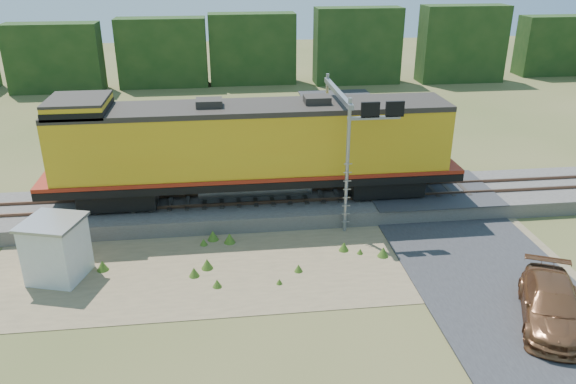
{
  "coord_description": "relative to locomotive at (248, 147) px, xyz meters",
  "views": [
    {
      "loc": [
        -4.28,
        -21.7,
        13.11
      ],
      "look_at": [
        -1.27,
        3.0,
        2.4
      ],
      "focal_mm": 35.0,
      "sensor_mm": 36.0,
      "label": 1
    }
  ],
  "objects": [
    {
      "name": "ballast",
      "position": [
        3.01,
        0.0,
        -3.33
      ],
      "size": [
        70.0,
        5.0,
        0.8
      ],
      "primitive_type": "cube",
      "color": "slate",
      "rests_on": "ground"
    },
    {
      "name": "weed_clumps",
      "position": [
        -0.49,
        -5.9,
        -3.73
      ],
      "size": [
        15.0,
        6.2,
        0.56
      ],
      "primitive_type": null,
      "color": "#40631C",
      "rests_on": "ground"
    },
    {
      "name": "dirt_shoulder",
      "position": [
        1.01,
        -5.5,
        -3.72
      ],
      "size": [
        26.0,
        8.0,
        0.03
      ],
      "primitive_type": "cube",
      "color": "#8C7754",
      "rests_on": "ground"
    },
    {
      "name": "shed",
      "position": [
        -8.58,
        -5.6,
        -2.35
      ],
      "size": [
        2.88,
        2.88,
        2.74
      ],
      "rotation": [
        0.0,
        0.0,
        -0.29
      ],
      "color": "silver",
      "rests_on": "ground"
    },
    {
      "name": "locomotive",
      "position": [
        0.0,
        0.0,
        0.0
      ],
      "size": [
        21.8,
        3.32,
        5.62
      ],
      "color": "black",
      "rests_on": "rails"
    },
    {
      "name": "ground",
      "position": [
        3.01,
        -6.0,
        -3.73
      ],
      "size": [
        140.0,
        140.0,
        0.0
      ],
      "primitive_type": "plane",
      "color": "#475123",
      "rests_on": "ground"
    },
    {
      "name": "tree_line_north",
      "position": [
        3.01,
        32.0,
        -0.66
      ],
      "size": [
        130.0,
        3.0,
        6.5
      ],
      "color": "#163212",
      "rests_on": "ground"
    },
    {
      "name": "car",
      "position": [
        10.81,
        -11.22,
        -2.98
      ],
      "size": [
        4.1,
        5.62,
        1.51
      ],
      "primitive_type": "imported",
      "rotation": [
        0.0,
        0.0,
        -0.43
      ],
      "color": "brown",
      "rests_on": "ground"
    },
    {
      "name": "road",
      "position": [
        10.01,
        -5.26,
        -3.65
      ],
      "size": [
        7.0,
        66.0,
        0.86
      ],
      "color": "#38383A",
      "rests_on": "ground"
    },
    {
      "name": "signal_gantry",
      "position": [
        5.0,
        -0.66,
        1.44
      ],
      "size": [
        2.73,
        6.2,
        6.89
      ],
      "color": "gray",
      "rests_on": "ground"
    },
    {
      "name": "rails",
      "position": [
        3.01,
        0.0,
        -2.85
      ],
      "size": [
        70.0,
        1.54,
        0.16
      ],
      "color": "brown",
      "rests_on": "ballast"
    }
  ]
}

